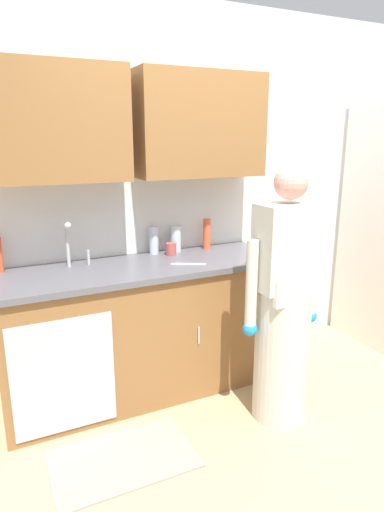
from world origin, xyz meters
The scene contains 12 objects.
ground_plane centered at (0.00, 0.00, 0.00)m, with size 9.00×9.00×0.00m, color tan.
kitchen_wall_with_uppers centered at (-0.14, 0.99, 1.48)m, with size 4.80×0.44×2.70m.
counter_cabinet centered at (-0.55, 0.70, 0.45)m, with size 1.90×0.62×0.90m.
countertop centered at (-0.55, 0.70, 0.92)m, with size 1.96×0.66×0.04m, color #595960.
sink centered at (-0.96, 0.71, 0.93)m, with size 0.50×0.36×0.35m.
person_at_sink centered at (0.14, 0.02, 0.69)m, with size 0.55×0.34×1.62m.
floor_mat centered at (-0.91, 0.05, 0.01)m, with size 0.80×0.50×0.01m, color gray.
bottle_cleaner_spray centered at (-0.20, 0.92, 1.04)m, with size 0.08×0.08×0.20m, color silver.
bottle_dish_liquid centered at (0.05, 0.89, 1.06)m, with size 0.06×0.06×0.23m, color #E05933.
bottle_soap centered at (-0.37, 0.93, 1.04)m, with size 0.07×0.07×0.20m, color silver.
cup_by_sink centered at (-0.27, 0.84, 0.98)m, with size 0.08×0.08×0.09m, color #B24C47.
knife_on_counter centered at (-0.26, 0.57, 0.94)m, with size 0.24×0.02×0.01m, color silver.
Camera 1 is at (-1.47, -2.03, 1.77)m, focal length 30.95 mm.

